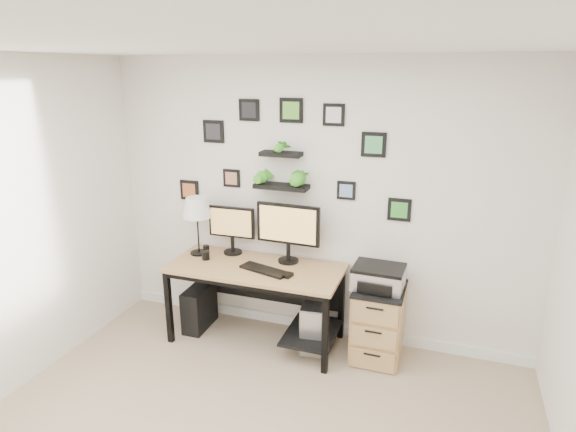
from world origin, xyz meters
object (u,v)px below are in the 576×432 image
at_px(mug, 206,255).
at_px(file_cabinet, 378,322).
at_px(monitor_right, 288,228).
at_px(desk, 260,278).
at_px(monitor_left, 232,226).
at_px(pc_tower_grey, 315,323).
at_px(table_lamp, 197,209).
at_px(pc_tower_black, 199,307).
at_px(printer, 379,277).

height_order(mug, file_cabinet, mug).
height_order(monitor_right, file_cabinet, monitor_right).
height_order(desk, monitor_right, monitor_right).
height_order(monitor_left, pc_tower_grey, monitor_left).
bearing_deg(monitor_right, file_cabinet, -6.95).
distance_m(table_lamp, pc_tower_black, 1.00).
xyz_separation_m(monitor_right, mug, (-0.76, -0.19, -0.29)).
bearing_deg(file_cabinet, pc_tower_black, -178.10).
bearing_deg(mug, pc_tower_black, 166.27).
xyz_separation_m(table_lamp, pc_tower_grey, (1.19, -0.04, -0.97)).
height_order(desk, table_lamp, table_lamp).
height_order(monitor_right, pc_tower_grey, monitor_right).
height_order(monitor_right, mug, monitor_right).
xyz_separation_m(table_lamp, mug, (0.13, -0.12, -0.41)).
distance_m(mug, pc_tower_grey, 1.20).
relative_size(monitor_right, printer, 1.38).
xyz_separation_m(mug, pc_tower_grey, (1.06, 0.07, -0.56)).
xyz_separation_m(pc_tower_grey, file_cabinet, (0.57, 0.01, 0.10)).
xyz_separation_m(mug, file_cabinet, (1.63, 0.09, -0.46)).
height_order(pc_tower_black, printer, printer).
bearing_deg(file_cabinet, table_lamp, 179.08).
distance_m(desk, pc_tower_black, 0.78).
bearing_deg(monitor_right, printer, -7.11).
height_order(table_lamp, pc_tower_black, table_lamp).
height_order(mug, pc_tower_black, mug).
distance_m(monitor_right, mug, 0.83).
bearing_deg(file_cabinet, monitor_left, 174.55).
height_order(monitor_right, printer, monitor_right).
bearing_deg(mug, pc_tower_grey, 4.05).
distance_m(table_lamp, pc_tower_grey, 1.54).
bearing_deg(pc_tower_black, table_lamp, 99.52).
distance_m(monitor_left, table_lamp, 0.37).
bearing_deg(pc_tower_grey, desk, -174.90).
bearing_deg(pc_tower_grey, file_cabinet, 1.20).
bearing_deg(desk, pc_tower_black, 179.98).
distance_m(monitor_right, printer, 0.92).
bearing_deg(monitor_left, monitor_right, -3.18).
relative_size(table_lamp, file_cabinet, 0.85).
distance_m(monitor_left, printer, 1.47).
xyz_separation_m(table_lamp, file_cabinet, (1.77, -0.03, -0.87)).
xyz_separation_m(desk, printer, (1.07, 0.06, 0.14)).
height_order(monitor_right, pc_tower_black, monitor_right).
xyz_separation_m(desk, table_lamp, (-0.68, 0.09, 0.58)).
bearing_deg(file_cabinet, pc_tower_grey, -178.80).
height_order(file_cabinet, printer, printer).
distance_m(table_lamp, printer, 1.80).
bearing_deg(printer, monitor_right, 172.89).
bearing_deg(pc_tower_black, monitor_left, 33.10).
relative_size(monitor_left, mug, 5.79).
relative_size(table_lamp, mug, 6.95).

